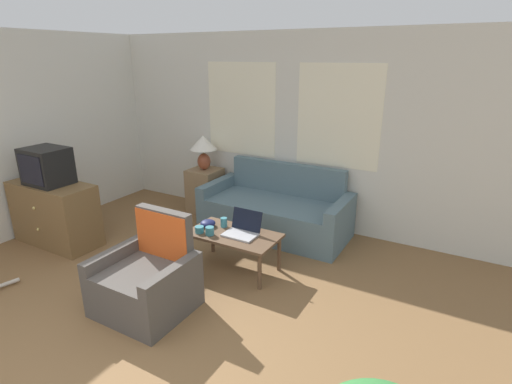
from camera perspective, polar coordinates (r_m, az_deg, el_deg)
name	(u,v)px	position (r m, az deg, el deg)	size (l,w,h in m)	color
wall_back	(292,131)	(5.53, 5.22, 8.67)	(6.78, 0.06, 2.60)	silver
wall_left	(24,136)	(6.03, -30.27, 6.98)	(0.05, 4.93, 2.60)	silver
couch	(277,212)	(5.41, 2.96, -2.87)	(1.95, 0.88, 0.89)	slate
armchair	(149,281)	(3.97, -15.08, -12.24)	(0.82, 0.74, 0.91)	#514C47
tv_dresser	(55,214)	(5.64, -26.75, -2.76)	(1.14, 0.52, 0.79)	brown
television	(47,166)	(5.46, -27.73, 3.30)	(0.52, 0.42, 0.45)	black
side_table	(205,190)	(6.14, -7.27, 0.23)	(0.44, 0.44, 0.66)	#937551
table_lamp	(203,147)	(5.96, -7.54, 6.42)	(0.40, 0.40, 0.51)	brown
coffee_table	(234,238)	(4.43, -3.20, -6.53)	(1.00, 0.55, 0.43)	brown
laptop	(243,229)	(4.37, -1.92, -5.34)	(0.36, 0.30, 0.25)	#B7B7BC
cup_navy	(199,230)	(4.45, -8.09, -5.33)	(0.10, 0.10, 0.07)	teal
cup_yellow	(210,231)	(4.38, -6.62, -5.55)	(0.09, 0.09, 0.09)	teal
cup_white	(224,222)	(4.56, -4.62, -4.34)	(0.08, 0.08, 0.11)	teal
snack_bowl	(208,223)	(4.60, -6.89, -4.45)	(0.17, 0.17, 0.08)	#191E4C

